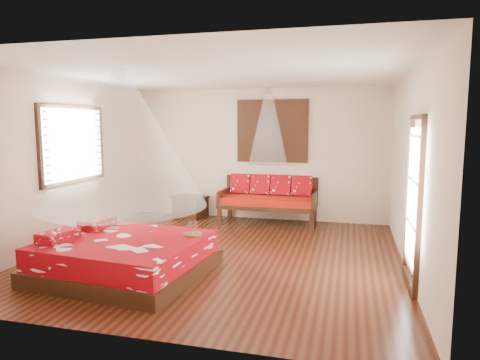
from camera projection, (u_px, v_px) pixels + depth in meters
The scene contains 10 objects.
room at pixel (220, 166), 6.57m from camera, with size 5.54×5.54×2.84m.
bed at pixel (125, 256), 5.83m from camera, with size 2.26×2.09×0.64m.
daybed at pixel (269, 198), 8.90m from camera, with size 1.98×0.88×0.99m.
storage_chest at pixel (190, 206), 9.43m from camera, with size 0.81×0.69×0.48m.
shutter_panel at pixel (272, 131), 9.03m from camera, with size 1.52×0.06×1.32m.
window_left at pixel (74, 144), 7.39m from camera, with size 0.10×1.74×1.34m.
glazed_door at pixel (413, 202), 5.36m from camera, with size 0.08×1.02×2.16m.
wine_tray at pixel (193, 231), 5.97m from camera, with size 0.27×0.27×0.21m.
mosquito_net_main at pixel (121, 139), 5.62m from camera, with size 2.23×2.23×1.80m, color silver.
mosquito_net_daybed at pixel (268, 126), 8.57m from camera, with size 0.79×0.79×1.50m, color silver.
Camera 1 is at (1.92, -6.26, 2.04)m, focal length 32.00 mm.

